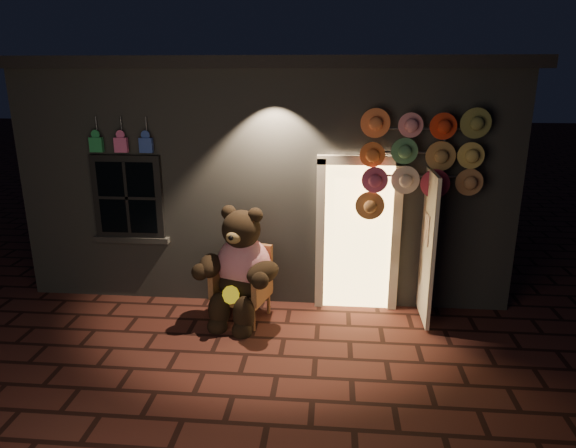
# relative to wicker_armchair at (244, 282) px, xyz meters

# --- Properties ---
(ground) EXTENTS (60.00, 60.00, 0.00)m
(ground) POSITION_rel_wicker_armchair_xyz_m (0.18, -1.00, -0.50)
(ground) COLOR #4E241D
(ground) RESTS_ON ground
(shop_building) EXTENTS (7.30, 5.95, 3.51)m
(shop_building) POSITION_rel_wicker_armchair_xyz_m (0.19, 2.99, 1.23)
(shop_building) COLOR slate
(shop_building) RESTS_ON ground
(wicker_armchair) EXTENTS (0.82, 0.77, 1.01)m
(wicker_armchair) POSITION_rel_wicker_armchair_xyz_m (0.00, 0.00, 0.00)
(wicker_armchair) COLOR #AD7043
(wicker_armchair) RESTS_ON ground
(teddy_bear) EXTENTS (1.16, 1.04, 1.65)m
(teddy_bear) POSITION_rel_wicker_armchair_xyz_m (-0.02, -0.13, 0.25)
(teddy_bear) COLOR #C4143B
(teddy_bear) RESTS_ON ground
(hat_rack) EXTENTS (1.58, 0.22, 2.79)m
(hat_rack) POSITION_rel_wicker_armchair_xyz_m (2.26, 0.27, 1.67)
(hat_rack) COLOR #59595E
(hat_rack) RESTS_ON ground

